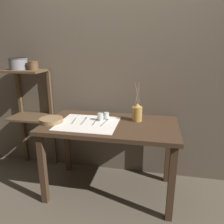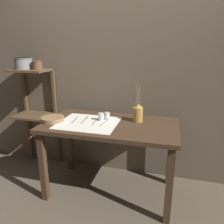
# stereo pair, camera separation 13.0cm
# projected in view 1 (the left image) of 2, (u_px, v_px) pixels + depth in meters

# --- Properties ---
(ground_plane) EXTENTS (12.00, 12.00, 0.00)m
(ground_plane) POSITION_uv_depth(u_px,v_px,m) (110.00, 190.00, 2.41)
(ground_plane) COLOR brown
(stone_wall_back) EXTENTS (7.00, 0.06, 2.40)m
(stone_wall_back) POSITION_uv_depth(u_px,v_px,m) (119.00, 76.00, 2.51)
(stone_wall_back) COLOR brown
(stone_wall_back) RESTS_ON ground_plane
(wooden_table) EXTENTS (1.34, 0.74, 0.78)m
(wooden_table) POSITION_uv_depth(u_px,v_px,m) (110.00, 133.00, 2.22)
(wooden_table) COLOR #422D1E
(wooden_table) RESTS_ON ground_plane
(wooden_shelf_unit) EXTENTS (0.46, 0.33, 1.27)m
(wooden_shelf_unit) POSITION_uv_depth(u_px,v_px,m) (31.00, 102.00, 2.65)
(wooden_shelf_unit) COLOR brown
(wooden_shelf_unit) RESTS_ON ground_plane
(linen_cloth) EXTENTS (0.59, 0.51, 0.00)m
(linen_cloth) POSITION_uv_depth(u_px,v_px,m) (88.00, 123.00, 2.19)
(linen_cloth) COLOR white
(linen_cloth) RESTS_ON wooden_table
(pitcher_with_flowers) EXTENTS (0.10, 0.10, 0.40)m
(pitcher_with_flowers) POSITION_uv_depth(u_px,v_px,m) (137.00, 113.00, 2.24)
(pitcher_with_flowers) COLOR #B7843D
(pitcher_with_flowers) RESTS_ON wooden_table
(wooden_bowl) EXTENTS (0.24, 0.24, 0.04)m
(wooden_bowl) POSITION_uv_depth(u_px,v_px,m) (51.00, 120.00, 2.21)
(wooden_bowl) COLOR #8E6B47
(wooden_bowl) RESTS_ON wooden_table
(glass_tumbler_near) EXTENTS (0.06, 0.06, 0.08)m
(glass_tumbler_near) POSITION_uv_depth(u_px,v_px,m) (101.00, 117.00, 2.25)
(glass_tumbler_near) COLOR silver
(glass_tumbler_near) RESTS_ON wooden_table
(glass_tumbler_far) EXTENTS (0.05, 0.05, 0.08)m
(glass_tumbler_far) POSITION_uv_depth(u_px,v_px,m) (106.00, 116.00, 2.29)
(glass_tumbler_far) COLOR silver
(glass_tumbler_far) RESTS_ON wooden_table
(fork_outer) EXTENTS (0.04, 0.20, 0.00)m
(fork_outer) POSITION_uv_depth(u_px,v_px,m) (74.00, 121.00, 2.25)
(fork_outer) COLOR gray
(fork_outer) RESTS_ON wooden_table
(spoon_inner) EXTENTS (0.02, 0.21, 0.02)m
(spoon_inner) POSITION_uv_depth(u_px,v_px,m) (85.00, 119.00, 2.29)
(spoon_inner) COLOR gray
(spoon_inner) RESTS_ON wooden_table
(fork_inner) EXTENTS (0.02, 0.20, 0.00)m
(fork_inner) POSITION_uv_depth(u_px,v_px,m) (95.00, 122.00, 2.21)
(fork_inner) COLOR gray
(fork_inner) RESTS_ON wooden_table
(spoon_outer) EXTENTS (0.05, 0.21, 0.02)m
(spoon_outer) POSITION_uv_depth(u_px,v_px,m) (106.00, 121.00, 2.23)
(spoon_outer) COLOR gray
(spoon_outer) RESTS_ON wooden_table
(metal_pot_large) EXTENTS (0.21, 0.21, 0.13)m
(metal_pot_large) POSITION_uv_depth(u_px,v_px,m) (18.00, 64.00, 2.49)
(metal_pot_large) COLOR gray
(metal_pot_large) RESTS_ON wooden_shelf_unit
(metal_pot_small) EXTENTS (0.12, 0.12, 0.10)m
(metal_pot_small) POSITION_uv_depth(u_px,v_px,m) (33.00, 65.00, 2.46)
(metal_pot_small) COLOR brown
(metal_pot_small) RESTS_ON wooden_shelf_unit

